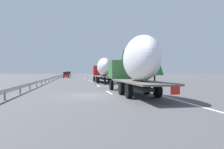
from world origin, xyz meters
name	(u,v)px	position (x,y,z in m)	size (l,w,h in m)	color
ground_plane	(79,79)	(40.00, 0.00, 0.00)	(260.00, 260.00, 0.00)	#4C4C4F
lane_stripe_0	(109,92)	(2.00, -1.80, 0.00)	(3.20, 0.20, 0.01)	white
lane_stripe_1	(98,86)	(10.83, -1.80, 0.00)	(3.20, 0.20, 0.01)	white
lane_stripe_2	(91,82)	(22.38, -1.80, 0.00)	(3.20, 0.20, 0.01)	white
lane_stripe_3	(89,80)	(28.81, -1.80, 0.00)	(3.20, 0.20, 0.01)	white
lane_stripe_4	(86,78)	(43.16, -1.80, 0.00)	(3.20, 0.20, 0.01)	white
lane_stripe_5	(85,78)	(45.80, -1.80, 0.00)	(3.20, 0.20, 0.01)	white
lane_stripe_6	(84,77)	(53.82, -1.80, 0.00)	(3.20, 0.20, 0.01)	white
edge_line_right	(98,78)	(45.00, -5.50, 0.00)	(110.00, 0.20, 0.01)	white
truck_lead	(103,69)	(19.45, -3.60, 2.41)	(13.34, 2.55, 4.23)	#B21919
truck_trailing	(135,64)	(-0.47, -3.60, 2.59)	(13.25, 2.55, 4.66)	#387038
car_blue_sedan	(69,74)	(73.51, 3.73, 0.97)	(4.39, 1.82, 1.94)	#28479E
car_red_compact	(66,75)	(48.79, 3.82, 0.92)	(4.12, 1.84, 1.83)	red
road_sign	(105,70)	(38.38, -6.70, 2.29)	(0.10, 0.90, 3.32)	gray
tree_0	(124,60)	(30.14, -9.88, 4.50)	(2.54, 2.54, 7.16)	#472D19
tree_1	(155,61)	(17.79, -12.54, 3.82)	(3.15, 3.15, 6.35)	#472D19
tree_2	(137,56)	(21.04, -10.25, 4.81)	(3.11, 3.11, 7.67)	#472D19
guardrail_median	(57,76)	(43.00, 6.00, 0.58)	(94.00, 0.10, 0.76)	#9EA0A5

